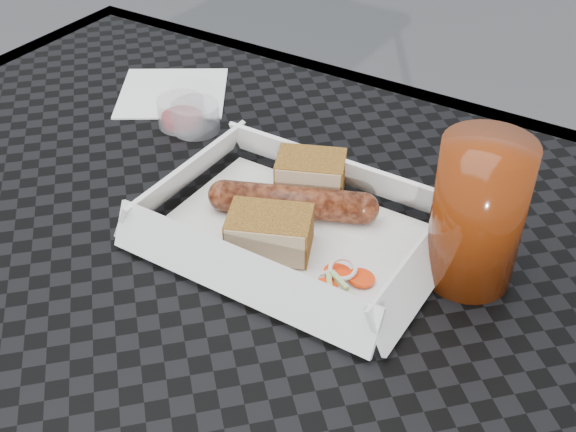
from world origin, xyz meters
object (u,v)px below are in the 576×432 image
(patio_table, at_px, (142,313))
(bratwurst, at_px, (293,202))
(drink_glass, at_px, (478,214))
(food_tray, at_px, (294,236))

(patio_table, relative_size, bratwurst, 5.63)
(bratwurst, height_order, drink_glass, drink_glass)
(patio_table, height_order, food_tray, food_tray)
(food_tray, height_order, drink_glass, drink_glass)
(patio_table, height_order, drink_glass, drink_glass)
(food_tray, xyz_separation_m, bratwurst, (-0.02, 0.02, 0.02))
(patio_table, xyz_separation_m, bratwurst, (0.09, 0.11, 0.09))
(drink_glass, bearing_deg, patio_table, -154.44)
(bratwurst, distance_m, drink_glass, 0.16)
(bratwurst, bearing_deg, patio_table, -130.27)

